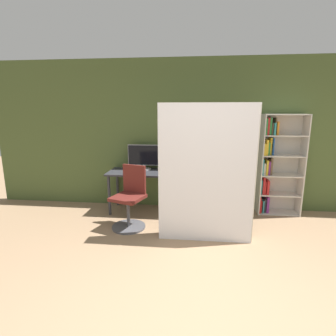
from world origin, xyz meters
The scene contains 6 objects.
wall_back centered at (0.00, 3.13, 1.35)m, with size 8.00×0.06×2.70m.
desk centered at (-1.00, 2.80, 0.64)m, with size 1.35×0.61×0.74m.
monitor centered at (-1.07, 2.96, 0.98)m, with size 0.60×0.24×0.46m.
office_chair centered at (-1.13, 2.11, 0.40)m, with size 0.56×0.56×0.97m.
bookshelf centered at (1.25, 2.98, 0.88)m, with size 0.71×0.32×1.74m.
mattress_near centered at (0.02, 1.83, 0.95)m, with size 1.29×0.22×1.90m.
Camera 1 is at (-0.13, -1.67, 1.79)m, focal length 28.00 mm.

